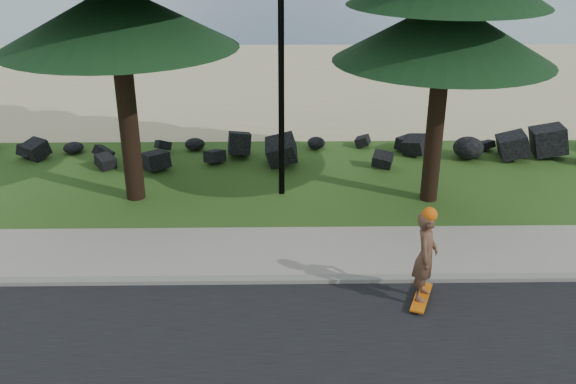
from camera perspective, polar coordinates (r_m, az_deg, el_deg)
name	(u,v)px	position (r m, az deg, el deg)	size (l,w,h in m)	color
ground	(283,258)	(12.77, -0.47, -5.90)	(160.00, 160.00, 0.00)	#2E4F18
kerb	(283,280)	(11.97, -0.43, -7.82)	(160.00, 0.20, 0.10)	gray
sidewalk	(283,251)	(12.93, -0.48, -5.31)	(160.00, 2.00, 0.08)	gray
beach_sand	(280,80)	(26.37, -0.72, 9.89)	(160.00, 15.00, 0.01)	beige
seawall_boulders	(281,158)	(17.85, -0.61, 3.02)	(60.00, 2.40, 1.10)	black
lamp_post	(281,20)	(14.47, -0.63, 15.07)	(0.25, 0.14, 8.14)	black
skateboarder	(425,256)	(11.22, 12.12, -5.62)	(0.58, 1.00, 1.81)	orange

